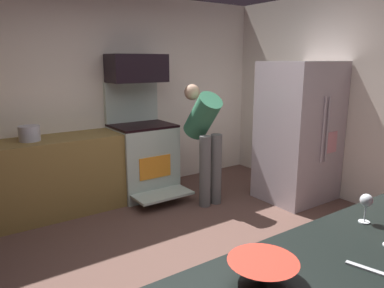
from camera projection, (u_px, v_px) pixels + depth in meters
name	position (u px, v px, depth m)	size (l,w,h in m)	color
ground_plane	(203.00, 272.00, 3.14)	(5.20, 4.80, 0.02)	brown
wall_back	(96.00, 97.00, 4.72)	(5.20, 0.12, 2.60)	silver
wall_right	(379.00, 101.00, 4.26)	(0.12, 4.80, 2.60)	silver
lower_cabinet_run	(35.00, 180.00, 4.12)	(2.40, 0.60, 0.90)	olive
oven_range	(143.00, 157.00, 4.85)	(0.76, 1.00, 1.49)	#B2C3B6
microwave	(137.00, 68.00, 4.66)	(0.74, 0.38, 0.35)	black
refrigerator	(299.00, 132.00, 4.64)	(0.89, 0.77, 1.75)	#BEB0B9
person_cook	(205.00, 134.00, 4.50)	(0.31, 0.61, 1.47)	#616161
mixing_bowl_large	(263.00, 271.00, 1.46)	(0.29, 0.29, 0.09)	red
wine_glass_mid	(366.00, 202.00, 1.97)	(0.07, 0.07, 0.16)	silver
knife_chef	(379.00, 273.00, 1.51)	(0.27, 0.02, 0.01)	#B7BABF
stock_pot	(29.00, 133.00, 3.99)	(0.23, 0.23, 0.17)	#B3B4C4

